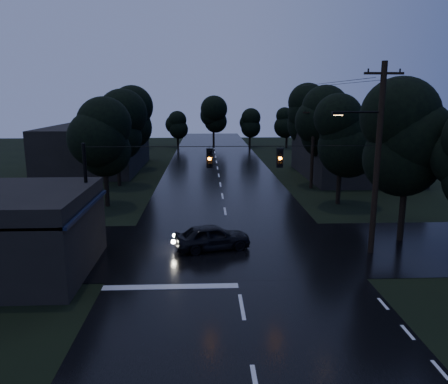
{
  "coord_description": "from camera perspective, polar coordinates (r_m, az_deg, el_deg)",
  "views": [
    {
      "loc": [
        -1.4,
        -11.05,
        8.24
      ],
      "look_at": [
        -0.3,
        14.81,
        2.6
      ],
      "focal_mm": 35.0,
      "sensor_mm": 36.0,
      "label": 1
    }
  ],
  "objects": [
    {
      "name": "car",
      "position": [
        24.15,
        -1.53,
        -5.88
      ],
      "size": [
        4.46,
        2.66,
        1.42
      ],
      "primitive_type": "imported",
      "rotation": [
        0.0,
        0.0,
        1.82
      ],
      "color": "black",
      "rests_on": "ground"
    },
    {
      "name": "anchor_pole_left",
      "position": [
        23.48,
        -17.43,
        -1.19
      ],
      "size": [
        0.18,
        0.18,
        6.0
      ],
      "primitive_type": "cylinder",
      "color": "black",
      "rests_on": "ground"
    },
    {
      "name": "cross_street",
      "position": [
        24.52,
        0.99,
        -7.35
      ],
      "size": [
        60.0,
        9.0,
        0.02
      ],
      "primitive_type": "cube",
      "color": "black",
      "rests_on": "ground"
    },
    {
      "name": "tree_corner_near",
      "position": [
        26.71,
        22.99,
        6.5
      ],
      "size": [
        4.48,
        4.48,
        9.44
      ],
      "color": "black",
      "rests_on": "ground"
    },
    {
      "name": "utility_pole_far",
      "position": [
        40.48,
        11.5,
        5.86
      ],
      "size": [
        2.0,
        0.3,
        7.5
      ],
      "color": "black",
      "rests_on": "ground"
    },
    {
      "name": "tree_right_a",
      "position": [
        34.75,
        15.12,
        7.55
      ],
      "size": [
        4.2,
        4.2,
        8.85
      ],
      "color": "black",
      "rests_on": "ground"
    },
    {
      "name": "building_far_right",
      "position": [
        48.0,
        16.35,
        4.57
      ],
      "size": [
        10.0,
        14.0,
        4.4
      ],
      "primitive_type": "cube",
      "color": "black",
      "rests_on": "ground"
    },
    {
      "name": "span_signals",
      "position": [
        22.33,
        2.62,
        4.57
      ],
      "size": [
        15.0,
        0.37,
        1.12
      ],
      "color": "black",
      "rests_on": "ground"
    },
    {
      "name": "building_far_left",
      "position": [
        52.9,
        -16.28,
        5.58
      ],
      "size": [
        10.0,
        16.0,
        5.0
      ],
      "primitive_type": "cube",
      "color": "black",
      "rests_on": "ground"
    },
    {
      "name": "tree_left_b",
      "position": [
        41.95,
        -13.86,
        8.36
      ],
      "size": [
        4.2,
        4.2,
        8.85
      ],
      "color": "black",
      "rests_on": "ground"
    },
    {
      "name": "utility_pole_main",
      "position": [
        23.94,
        19.24,
        4.45
      ],
      "size": [
        3.5,
        0.3,
        10.0
      ],
      "color": "black",
      "rests_on": "ground"
    },
    {
      "name": "tree_left_a",
      "position": [
        34.05,
        -15.44,
        6.8
      ],
      "size": [
        3.92,
        3.92,
        8.26
      ],
      "color": "black",
      "rests_on": "ground"
    },
    {
      "name": "tree_right_c",
      "position": [
        52.39,
        10.52,
        10.05
      ],
      "size": [
        4.76,
        4.76,
        10.03
      ],
      "color": "black",
      "rests_on": "ground"
    },
    {
      "name": "tree_right_b",
      "position": [
        42.56,
        12.7,
        8.97
      ],
      "size": [
        4.48,
        4.48,
        9.44
      ],
      "color": "black",
      "rests_on": "ground"
    },
    {
      "name": "tree_left_c",
      "position": [
        51.86,
        -12.38,
        9.53
      ],
      "size": [
        4.48,
        4.48,
        9.44
      ],
      "color": "black",
      "rests_on": "ground"
    },
    {
      "name": "main_road",
      "position": [
        41.9,
        -0.48,
        0.95
      ],
      "size": [
        12.0,
        120.0,
        0.02
      ],
      "primitive_type": "cube",
      "color": "black",
      "rests_on": "ground"
    }
  ]
}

